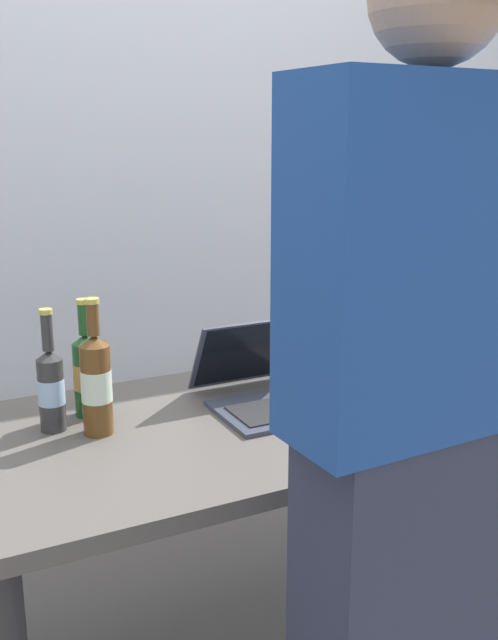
{
  "coord_description": "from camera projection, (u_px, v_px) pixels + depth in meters",
  "views": [
    {
      "loc": [
        -0.77,
        -1.55,
        1.44
      ],
      "look_at": [
        0.02,
        0.0,
        0.98
      ],
      "focal_mm": 40.96,
      "sensor_mm": 36.0,
      "label": 1
    }
  ],
  "objects": [
    {
      "name": "back_wall",
      "position": [
        129.0,
        173.0,
        2.46
      ],
      "size": [
        6.0,
        0.1,
        2.6
      ],
      "primitive_type": "cube",
      "color": "silver",
      "rests_on": "ground"
    },
    {
      "name": "desk",
      "position": [
        243.0,
        453.0,
        1.88
      ],
      "size": [
        1.41,
        0.78,
        0.73
      ],
      "color": "#56514C",
      "rests_on": "ground"
    },
    {
      "name": "beer_bottle_green",
      "position": [
        87.0,
        372.0,
        1.83
      ],
      "size": [
        0.07,
        0.07,
        0.3
      ],
      "color": "#1E5123",
      "rests_on": "desk"
    },
    {
      "name": "person_figure",
      "position": [
        410.0,
        454.0,
        1.23
      ],
      "size": [
        0.45,
        0.28,
        1.76
      ],
      "color": "#2D3347",
      "rests_on": "ground"
    },
    {
      "name": "beer_bottle_dark",
      "position": [
        96.0,
        382.0,
        1.72
      ],
      "size": [
        0.07,
        0.07,
        0.33
      ],
      "color": "brown",
      "rests_on": "desk"
    },
    {
      "name": "laptop",
      "position": [
        270.0,
        386.0,
        1.94
      ],
      "size": [
        0.33,
        0.36,
        0.21
      ],
      "color": "#383D4C",
      "rests_on": "desk"
    },
    {
      "name": "beer_bottle_brown",
      "position": [
        51.0,
        387.0,
        1.74
      ],
      "size": [
        0.06,
        0.06,
        0.3
      ],
      "color": "#333333",
      "rests_on": "desk"
    }
  ]
}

